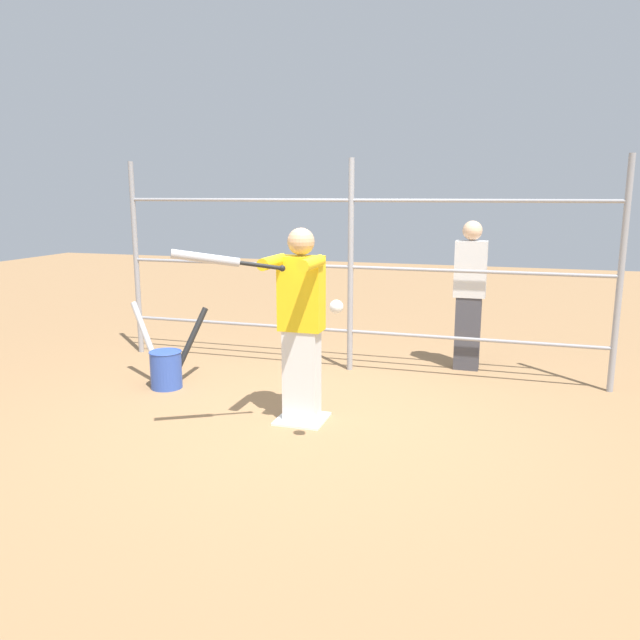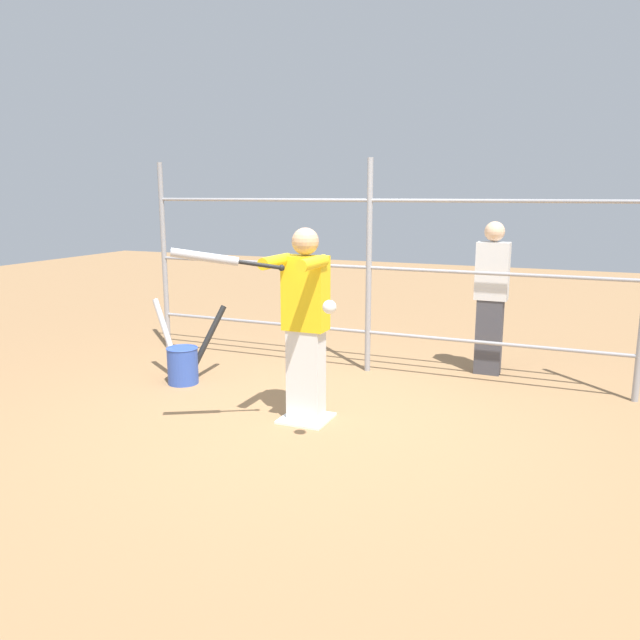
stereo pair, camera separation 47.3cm
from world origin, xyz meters
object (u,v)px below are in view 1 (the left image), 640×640
object	(u,v)px
softball_in_flight	(336,307)
bat_bucket	(166,365)
batter	(301,319)
baseball_bat_swinging	(216,260)
bystander_behind_fence	(469,293)

from	to	relation	value
softball_in_flight	bat_bucket	distance (m)	2.51
batter	baseball_bat_swinging	world-z (taller)	batter
batter	softball_in_flight	xyz separation A→B (m)	(-0.48, 0.66, 0.24)
batter	softball_in_flight	distance (m)	0.85
baseball_bat_swinging	softball_in_flight	bearing A→B (deg)	-178.15
batter	bat_bucket	size ratio (longest dim) A/B	2.03
softball_in_flight	bat_bucket	size ratio (longest dim) A/B	0.12
batter	softball_in_flight	size ratio (longest dim) A/B	16.70
bystander_behind_fence	bat_bucket	bearing A→B (deg)	28.85
softball_in_flight	bystander_behind_fence	size ratio (longest dim) A/B	0.06
baseball_bat_swinging	softball_in_flight	xyz separation A→B (m)	(-0.88, -0.03, -0.30)
batter	bystander_behind_fence	world-z (taller)	batter
bat_bucket	bystander_behind_fence	world-z (taller)	bystander_behind_fence
batter	bat_bucket	distance (m)	1.76
batter	bat_bucket	bearing A→B (deg)	-17.54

